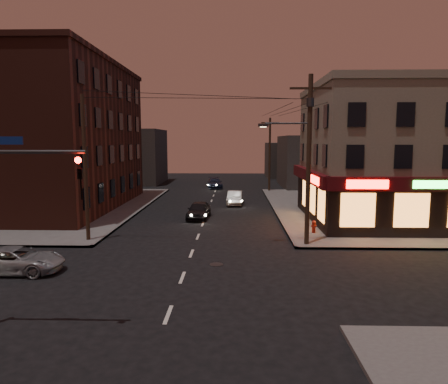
{
  "coord_description": "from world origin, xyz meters",
  "views": [
    {
      "loc": [
        2.41,
        -17.89,
        6.34
      ],
      "look_at": [
        1.78,
        6.53,
        3.2
      ],
      "focal_mm": 32.0,
      "sensor_mm": 36.0,
      "label": 1
    }
  ],
  "objects_px": {
    "sedan_near": "(199,210)",
    "sedan_mid": "(235,198)",
    "fire_hydrant": "(314,226)",
    "suv_cross": "(16,260)",
    "sedan_far": "(215,183)"
  },
  "relations": [
    {
      "from": "suv_cross",
      "to": "sedan_near",
      "type": "bearing_deg",
      "value": -29.44
    },
    {
      "from": "sedan_near",
      "to": "sedan_mid",
      "type": "relative_size",
      "value": 0.99
    },
    {
      "from": "sedan_mid",
      "to": "fire_hydrant",
      "type": "xyz_separation_m",
      "value": [
        5.33,
        -12.88,
        -0.08
      ]
    },
    {
      "from": "suv_cross",
      "to": "sedan_far",
      "type": "height_order",
      "value": "sedan_far"
    },
    {
      "from": "sedan_mid",
      "to": "sedan_near",
      "type": "bearing_deg",
      "value": -109.27
    },
    {
      "from": "sedan_mid",
      "to": "fire_hydrant",
      "type": "height_order",
      "value": "sedan_mid"
    },
    {
      "from": "sedan_near",
      "to": "sedan_far",
      "type": "bearing_deg",
      "value": 93.64
    },
    {
      "from": "sedan_mid",
      "to": "sedan_far",
      "type": "relative_size",
      "value": 0.89
    },
    {
      "from": "sedan_near",
      "to": "sedan_mid",
      "type": "distance_m",
      "value": 7.89
    },
    {
      "from": "suv_cross",
      "to": "sedan_far",
      "type": "bearing_deg",
      "value": -13.13
    },
    {
      "from": "fire_hydrant",
      "to": "suv_cross",
      "type": "bearing_deg",
      "value": -152.78
    },
    {
      "from": "suv_cross",
      "to": "sedan_far",
      "type": "xyz_separation_m",
      "value": [
        7.9,
        35.15,
        0.05
      ]
    },
    {
      "from": "sedan_near",
      "to": "fire_hydrant",
      "type": "relative_size",
      "value": 4.93
    },
    {
      "from": "suv_cross",
      "to": "fire_hydrant",
      "type": "xyz_separation_m",
      "value": [
        15.92,
        8.19,
        -0.02
      ]
    },
    {
      "from": "suv_cross",
      "to": "fire_hydrant",
      "type": "relative_size",
      "value": 5.37
    }
  ]
}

